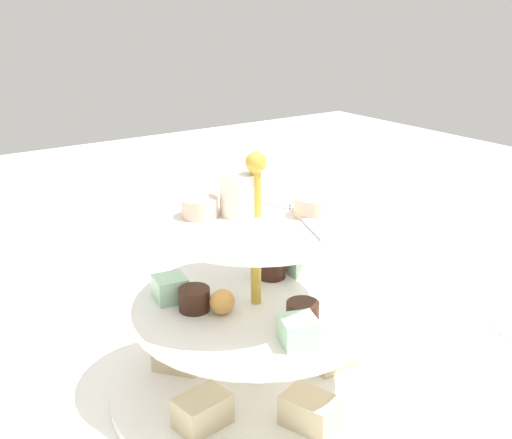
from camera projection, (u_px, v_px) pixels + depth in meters
ground_plane at (256, 388)px, 0.63m from camera, size 2.40×2.40×0.00m
tiered_serving_stand at (256, 326)px, 0.61m from camera, size 0.29×0.29×0.25m
water_glass_tall_right at (244, 237)px, 0.86m from camera, size 0.07×0.07×0.13m
butter_knife_right at (19, 326)px, 0.75m from camera, size 0.10×0.15×0.00m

